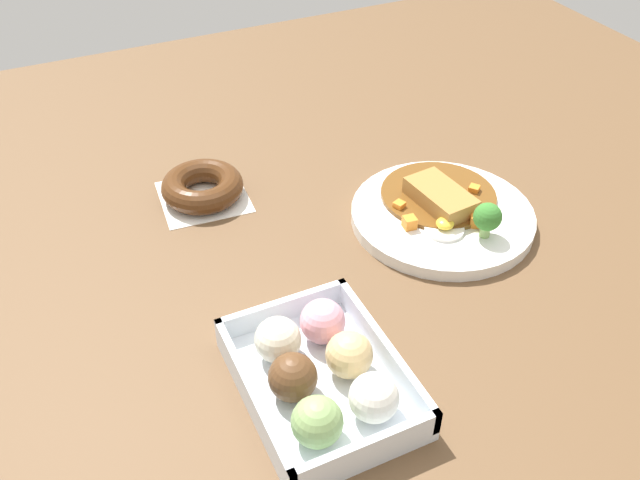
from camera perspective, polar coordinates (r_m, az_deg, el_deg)
The scene contains 4 objects.
ground_plane at distance 0.91m, azimuth 6.83°, elevation -0.69°, with size 1.60×1.60×0.00m, color brown.
curry_plate at distance 0.96m, azimuth 10.31°, elevation 2.32°, with size 0.25×0.25×0.07m.
donut_box at distance 0.72m, azimuth 0.10°, elevation -11.16°, with size 0.21×0.16×0.06m.
chocolate_ring_donut at distance 1.00m, azimuth -9.86°, elevation 4.44°, with size 0.13×0.13×0.04m.
Camera 1 is at (-0.58, 0.39, 0.58)m, focal length 38.04 mm.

